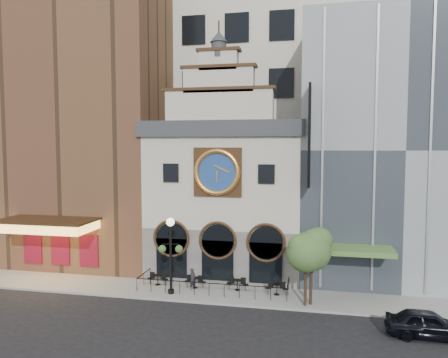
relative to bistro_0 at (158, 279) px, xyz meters
name	(u,v)px	position (x,y,z in m)	size (l,w,h in m)	color
ground	(205,304)	(4.31, -2.79, -0.61)	(120.00, 120.00, 0.00)	black
sidewalk	(213,291)	(4.31, -0.29, -0.54)	(44.00, 5.00, 0.15)	gray
clock_building	(228,192)	(4.31, 5.04, 6.07)	(12.60, 8.78, 18.65)	#605E5B
theater_building	(94,123)	(-8.69, 7.17, 11.99)	(14.00, 15.60, 25.00)	brown
retail_building	(391,150)	(17.31, 7.20, 9.53)	(14.00, 14.40, 20.00)	gray
office_tower	(250,57)	(4.31, 17.21, 19.39)	(20.00, 16.00, 40.00)	beige
cafe_railing	(213,284)	(4.31, -0.29, -0.01)	(10.60, 2.60, 0.90)	black
bistro_0	(158,279)	(0.00, 0.00, 0.00)	(1.58, 0.68, 0.90)	black
bistro_1	(195,282)	(2.90, -0.11, 0.00)	(1.58, 0.68, 0.90)	black
bistro_2	(237,284)	(6.01, 0.02, 0.00)	(1.58, 0.68, 0.90)	black
bistro_3	(277,288)	(8.85, -0.38, 0.00)	(1.58, 0.68, 0.90)	black
car_right	(428,324)	(17.51, -5.19, 0.15)	(1.80, 4.47, 1.52)	black
pedestrian	(193,279)	(2.82, -0.46, 0.30)	(0.56, 0.37, 1.54)	#212227
lamppost	(171,247)	(1.57, -1.60, 2.84)	(1.69, 0.76, 5.35)	black
tree_left	(312,248)	(11.22, -1.73, 3.25)	(2.63, 2.53, 5.06)	#382619
tree_right	(307,250)	(10.86, -2.01, 3.18)	(2.58, 2.48, 4.97)	#382619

